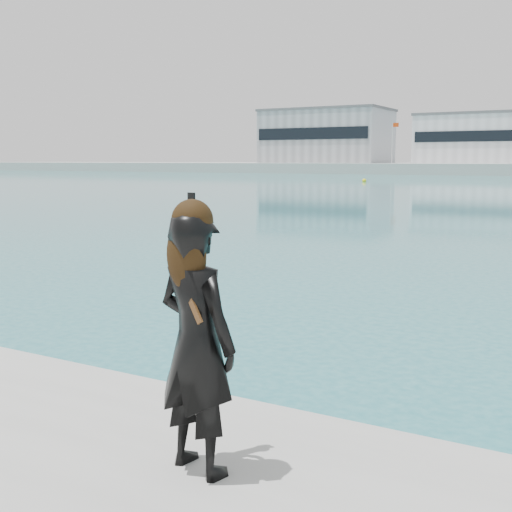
# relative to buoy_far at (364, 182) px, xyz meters

# --- Properties ---
(warehouse_grey_left) EXTENTS (26.52, 16.36, 11.50)m
(warehouse_grey_left) POSITION_rel_buoy_far_xyz_m (-29.53, 56.63, 7.76)
(warehouse_grey_left) COLOR gray
(warehouse_grey_left) RESTS_ON far_quay
(warehouse_white) EXTENTS (24.48, 15.35, 9.50)m
(warehouse_white) POSITION_rel_buoy_far_xyz_m (3.47, 56.63, 6.76)
(warehouse_white) COLOR silver
(warehouse_white) RESTS_ON far_quay
(flagpole_left) EXTENTS (1.28, 0.16, 8.00)m
(flagpole_left) POSITION_rel_buoy_far_xyz_m (-12.43, 49.65, 6.54)
(flagpole_left) COLOR silver
(flagpole_left) RESTS_ON far_quay
(buoy_far) EXTENTS (0.50, 0.50, 0.50)m
(buoy_far) POSITION_rel_buoy_far_xyz_m (0.00, 0.00, 0.00)
(buoy_far) COLOR yellow
(buoy_far) RESTS_ON ground
(woman) EXTENTS (0.63, 0.48, 1.64)m
(woman) POSITION_rel_buoy_far_xyz_m (25.05, -71.49, 1.63)
(woman) COLOR black
(woman) RESTS_ON near_quay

